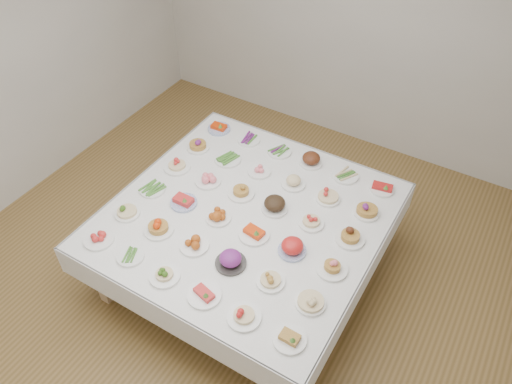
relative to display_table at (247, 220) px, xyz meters
The scene contains 38 objects.
room_envelope 1.16m from the display_table, 139.78° to the right, with size 5.02×5.02×2.81m.
display_table is the anchor object (origin of this frame).
dish_0 1.19m from the display_table, 134.90° to the right, with size 0.23×0.23×0.09m.
dish_1 0.99m from the display_table, 121.36° to the right, with size 0.20×0.20×0.05m.
dish_2 0.88m from the display_table, 101.52° to the right, with size 0.22×0.22×0.11m.
dish_3 0.86m from the display_table, 78.53° to the right, with size 0.24×0.24×0.10m.
dish_4 0.99m from the display_table, 59.21° to the right, with size 0.23×0.23×0.13m.
dish_5 1.19m from the display_table, 44.56° to the right, with size 0.22×0.22×0.09m.
dish_6 0.99m from the display_table, 148.85° to the right, with size 0.21×0.21×0.11m.
dish_7 0.73m from the display_table, 134.10° to the right, with size 0.25×0.24×0.14m.
dish_8 0.54m from the display_table, 107.77° to the right, with size 0.22×0.22×0.10m.
dish_9 0.55m from the display_table, 71.00° to the right, with size 0.23×0.23×0.15m.
dish_10 0.72m from the display_table, 44.21° to the right, with size 0.21×0.21×0.11m.
dish_11 0.99m from the display_table, 31.42° to the right, with size 0.21×0.21×0.13m.
dish_12 0.87m from the display_table, 168.10° to the right, with size 0.22×0.22×0.06m.
dish_13 0.55m from the display_table, 161.93° to the right, with size 0.22×0.22×0.10m.
dish_14 0.26m from the display_table, 135.71° to the right, with size 0.21×0.21×0.10m.
dish_15 0.27m from the display_table, 44.01° to the right, with size 0.24×0.24×0.11m.
dish_16 0.55m from the display_table, 17.65° to the right, with size 0.22×0.22×0.13m.
dish_17 0.87m from the display_table, 11.12° to the right, with size 0.23×0.23×0.12m.
dish_18 0.87m from the display_table, 168.60° to the left, with size 0.24×0.24×0.12m.
dish_19 0.53m from the display_table, 162.24° to the left, with size 0.23×0.23×0.10m.
dish_20 0.27m from the display_table, 133.11° to the left, with size 0.23×0.23×0.12m.
dish_21 0.27m from the display_table, 44.44° to the left, with size 0.22×0.22×0.12m.
dish_22 0.54m from the display_table, 18.96° to the left, with size 0.21×0.21×0.10m.
dish_23 0.87m from the display_table, 11.97° to the left, with size 0.23×0.23×0.14m.
dish_24 1.00m from the display_table, 149.61° to the left, with size 0.22×0.21×0.13m.
dish_25 0.72m from the display_table, 135.83° to the left, with size 0.26×0.24×0.06m.
dish_26 0.54m from the display_table, 109.55° to the left, with size 0.21×0.21×0.08m.
dish_27 0.55m from the display_table, 72.24° to the left, with size 0.21×0.21×0.11m.
dish_28 0.72m from the display_table, 45.19° to the left, with size 0.22×0.22×0.12m.
dish_29 0.99m from the display_table, 31.17° to the left, with size 0.21×0.21×0.13m.
dish_30 1.20m from the display_table, 134.95° to the left, with size 0.22×0.22×0.10m.
dish_31 0.99m from the display_table, 120.51° to the left, with size 0.21×0.21×0.05m.
dish_32 0.87m from the display_table, 100.78° to the left, with size 0.22×0.22×0.05m.
dish_33 0.87m from the display_table, 78.95° to the left, with size 0.21×0.21×0.13m.
dish_34 0.99m from the display_table, 59.04° to the left, with size 0.24×0.23×0.06m.
dish_35 1.21m from the display_table, 45.10° to the left, with size 0.21×0.21×0.09m.
Camera 1 is at (1.64, -2.32, 3.69)m, focal length 35.00 mm.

